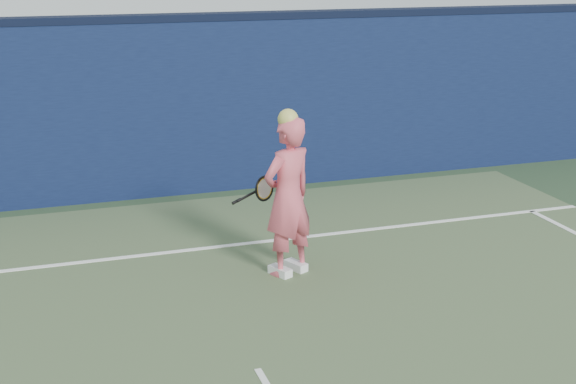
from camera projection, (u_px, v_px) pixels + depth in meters
name	position (u px, v px, depth m)	size (l,w,h in m)	color
backstop_wall	(150.00, 110.00, 11.51)	(24.00, 0.40, 2.50)	#0B1434
wall_cap	(145.00, 18.00, 11.13)	(24.00, 0.42, 0.10)	black
player	(288.00, 196.00, 8.69)	(0.77, 0.66, 1.86)	#D75364
racket	(262.00, 189.00, 8.98)	(0.54, 0.20, 0.30)	black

